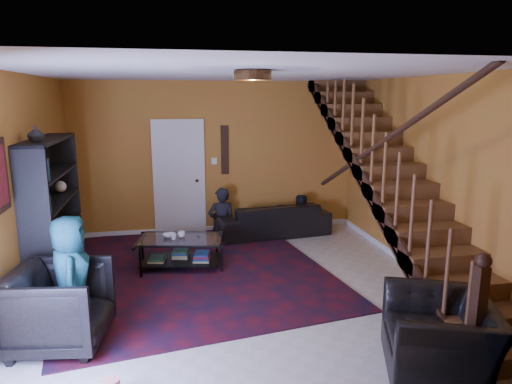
# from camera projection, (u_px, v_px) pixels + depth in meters

# --- Properties ---
(floor) EXTENTS (5.50, 5.50, 0.00)m
(floor) POSITION_uv_depth(u_px,v_px,m) (242.00, 289.00, 6.11)
(floor) COLOR beige
(floor) RESTS_ON ground
(room) EXTENTS (5.50, 5.50, 5.50)m
(room) POSITION_uv_depth(u_px,v_px,m) (144.00, 258.00, 7.12)
(room) COLOR #A57824
(room) RESTS_ON ground
(staircase) EXTENTS (0.95, 5.02, 3.18)m
(staircase) POSITION_uv_depth(u_px,v_px,m) (394.00, 180.00, 6.22)
(staircase) COLOR brown
(staircase) RESTS_ON floor
(bookshelf) EXTENTS (0.35, 1.80, 2.00)m
(bookshelf) POSITION_uv_depth(u_px,v_px,m) (54.00, 217.00, 6.02)
(bookshelf) COLOR black
(bookshelf) RESTS_ON floor
(door) EXTENTS (0.82, 0.05, 2.05)m
(door) POSITION_uv_depth(u_px,v_px,m) (179.00, 180.00, 8.37)
(door) COLOR silver
(door) RESTS_ON floor
(wall_hanging) EXTENTS (0.14, 0.03, 0.90)m
(wall_hanging) POSITION_uv_depth(u_px,v_px,m) (225.00, 150.00, 8.43)
(wall_hanging) COLOR black
(wall_hanging) RESTS_ON room
(ceiling_fixture) EXTENTS (0.40, 0.40, 0.10)m
(ceiling_fixture) POSITION_uv_depth(u_px,v_px,m) (253.00, 75.00, 4.77)
(ceiling_fixture) COLOR #3F2814
(ceiling_fixture) RESTS_ON room
(rug) EXTENTS (4.31, 4.75, 0.02)m
(rug) POSITION_uv_depth(u_px,v_px,m) (192.00, 269.00, 6.76)
(rug) COLOR #410B13
(rug) RESTS_ON floor
(sofa) EXTENTS (2.14, 1.07, 0.60)m
(sofa) POSITION_uv_depth(u_px,v_px,m) (273.00, 219.00, 8.44)
(sofa) COLOR black
(sofa) RESTS_ON floor
(armchair_left) EXTENTS (1.06, 1.04, 0.85)m
(armchair_left) POSITION_uv_depth(u_px,v_px,m) (60.00, 307.00, 4.64)
(armchair_left) COLOR black
(armchair_left) RESTS_ON floor
(armchair_right) EXTENTS (1.24, 1.32, 0.69)m
(armchair_right) POSITION_uv_depth(u_px,v_px,m) (439.00, 336.00, 4.23)
(armchair_right) COLOR black
(armchair_right) RESTS_ON floor
(person_adult_a) EXTENTS (0.52, 0.35, 1.37)m
(person_adult_a) POSITION_uv_depth(u_px,v_px,m) (222.00, 224.00, 8.32)
(person_adult_a) COLOR black
(person_adult_a) RESTS_ON sofa
(person_adult_b) EXTENTS (0.62, 0.51, 1.18)m
(person_adult_b) POSITION_uv_depth(u_px,v_px,m) (299.00, 225.00, 8.62)
(person_adult_b) COLOR black
(person_adult_b) RESTS_ON sofa
(person_child) EXTENTS (0.51, 0.70, 1.33)m
(person_child) POSITION_uv_depth(u_px,v_px,m) (71.00, 277.00, 4.78)
(person_child) COLOR #1B5969
(person_child) RESTS_ON armchair_left
(coffee_table) EXTENTS (1.32, 0.93, 0.46)m
(coffee_table) POSITION_uv_depth(u_px,v_px,m) (181.00, 251.00, 6.81)
(coffee_table) COLOR black
(coffee_table) RESTS_ON floor
(cup_a) EXTENTS (0.13, 0.13, 0.09)m
(cup_a) POSITION_uv_depth(u_px,v_px,m) (181.00, 234.00, 6.81)
(cup_a) COLOR #999999
(cup_a) RESTS_ON coffee_table
(cup_b) EXTENTS (0.11, 0.11, 0.08)m
(cup_b) POSITION_uv_depth(u_px,v_px,m) (174.00, 237.00, 6.69)
(cup_b) COLOR #999999
(cup_b) RESTS_ON coffee_table
(bowl) EXTENTS (0.22, 0.22, 0.05)m
(bowl) POSITION_uv_depth(u_px,v_px,m) (170.00, 236.00, 6.81)
(bowl) COLOR #999999
(bowl) RESTS_ON coffee_table
(vase) EXTENTS (0.18, 0.18, 0.19)m
(vase) POSITION_uv_depth(u_px,v_px,m) (36.00, 134.00, 5.31)
(vase) COLOR #999999
(vase) RESTS_ON bookshelf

